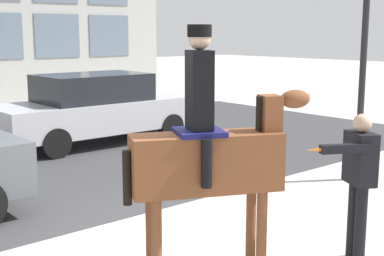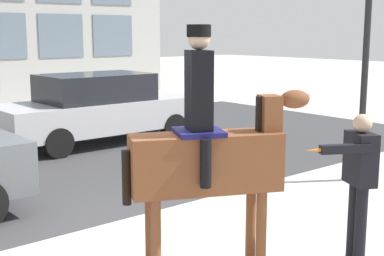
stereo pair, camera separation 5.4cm
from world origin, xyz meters
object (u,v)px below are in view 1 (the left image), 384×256
mounted_horse_lead (210,154)px  pedestrian_bystander (358,176)px  street_car_far_lane (97,108)px  traffic_light (366,20)px

mounted_horse_lead → pedestrian_bystander: (1.44, -0.82, -0.32)m
street_car_far_lane → traffic_light: (1.82, -5.70, 1.91)m
street_car_far_lane → traffic_light: traffic_light is taller
mounted_horse_lead → street_car_far_lane: size_ratio=0.54×
mounted_horse_lead → pedestrian_bystander: bearing=-3.8°
pedestrian_bystander → traffic_light: bearing=-118.9°
mounted_horse_lead → traffic_light: traffic_light is taller
pedestrian_bystander → traffic_light: (3.00, 1.87, 1.74)m
street_car_far_lane → traffic_light: size_ratio=1.18×
pedestrian_bystander → mounted_horse_lead: bearing=-0.4°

